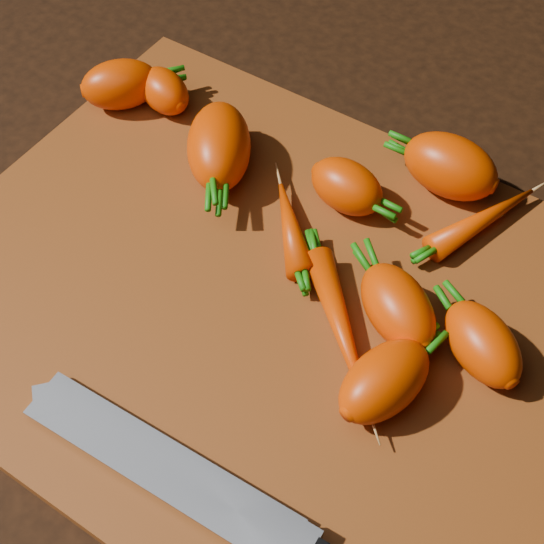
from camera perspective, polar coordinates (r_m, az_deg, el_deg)
The scene contains 14 objects.
ground at distance 0.57m, azimuth -0.55°, elevation -2.76°, with size 2.00×2.00×0.01m, color black.
cutting_board at distance 0.56m, azimuth -0.56°, elevation -2.14°, with size 0.50×0.40×0.01m, color brown.
carrot_0 at distance 0.69m, azimuth -11.35°, elevation 13.68°, with size 0.07×0.04×0.04m, color #D43800.
carrot_1 at distance 0.68m, azimuth -8.13°, elevation 13.35°, with size 0.05×0.04×0.04m, color #D43800.
carrot_2 at distance 0.62m, azimuth -4.01°, elevation 9.43°, with size 0.09×0.05×0.05m, color #D43800.
carrot_3 at distance 0.50m, azimuth 8.46°, elevation -8.11°, with size 0.07×0.04×0.04m, color #D43800.
carrot_4 at distance 0.62m, azimuth 13.28°, elevation 7.76°, with size 0.08×0.05×0.05m, color #D43800.
carrot_5 at distance 0.60m, azimuth 5.64°, elevation 6.43°, with size 0.06×0.04×0.04m, color #D43800.
carrot_6 at distance 0.53m, azimuth 15.57°, elevation -5.22°, with size 0.07×0.04×0.04m, color #D43800.
carrot_7 at distance 0.61m, azimuth 15.62°, elevation 3.84°, with size 0.10×0.02×0.02m, color #D43800.
carrot_8 at distance 0.53m, azimuth 5.26°, elevation -4.22°, with size 0.13×0.02×0.02m, color #D43800.
carrot_9 at distance 0.58m, azimuth 1.41°, elevation 3.41°, with size 0.09×0.02×0.02m, color #D43800.
carrot_10 at distance 0.53m, azimuth 9.44°, elevation -2.62°, with size 0.07×0.04×0.04m, color #D43800.
knife at distance 0.48m, azimuth -6.62°, elevation -15.26°, with size 0.31×0.04×0.02m.
Camera 1 is at (0.18, -0.26, 0.47)m, focal length 50.00 mm.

